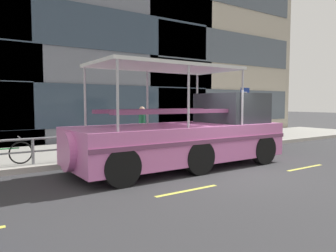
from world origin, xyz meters
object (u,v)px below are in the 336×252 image
pedestrian_near_bow (201,123)px  leaned_bicycle (2,153)px  duck_tour_boat (192,134)px  pedestrian_mid_left (142,123)px  parking_sign (244,105)px

pedestrian_near_bow → leaned_bicycle: bearing=-174.3°
duck_tour_boat → pedestrian_mid_left: duck_tour_boat is taller
parking_sign → pedestrian_mid_left: 5.54m
leaned_bicycle → duck_tour_boat: (5.35, -2.51, 0.50)m
leaned_bicycle → duck_tour_boat: duck_tour_boat is taller
parking_sign → pedestrian_near_bow: parking_sign is taller
duck_tour_boat → leaned_bicycle: bearing=154.9°
duck_tour_boat → pedestrian_mid_left: bearing=89.1°
parking_sign → duck_tour_boat: duck_tour_boat is taller
leaned_bicycle → pedestrian_near_bow: (8.60, 0.86, 0.56)m
leaned_bicycle → pedestrian_mid_left: bearing=9.5°
duck_tour_boat → pedestrian_near_bow: (3.25, 3.37, 0.07)m
duck_tour_boat → pedestrian_mid_left: 3.42m
duck_tour_boat → pedestrian_mid_left: size_ratio=5.05×
leaned_bicycle → pedestrian_mid_left: pedestrian_mid_left is taller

